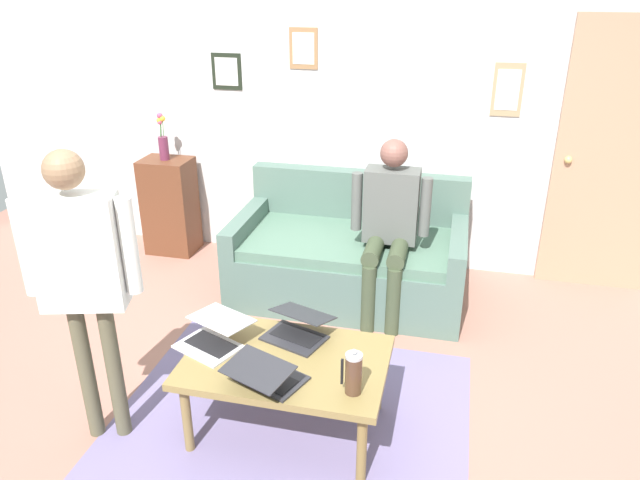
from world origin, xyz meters
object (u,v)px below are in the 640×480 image
(couch, at_px, (350,257))
(flower_vase, at_px, (163,142))
(person_standing, at_px, (81,266))
(laptop_center, at_px, (267,375))
(side_shelf, at_px, (170,206))
(french_press, at_px, (353,373))
(laptop_left, at_px, (297,329))
(person_seated, at_px, (389,220))
(laptop_right, at_px, (213,337))
(interior_door, at_px, (612,161))
(coffee_table, at_px, (286,366))

(couch, height_order, flower_vase, flower_vase)
(person_standing, bearing_deg, laptop_center, -177.28)
(side_shelf, bearing_deg, french_press, 133.06)
(laptop_left, height_order, flower_vase, flower_vase)
(person_standing, bearing_deg, laptop_left, -153.22)
(couch, bearing_deg, side_shelf, -13.61)
(french_press, distance_m, person_seated, 1.55)
(couch, relative_size, laptop_left, 4.23)
(laptop_right, bearing_deg, laptop_center, 147.06)
(flower_vase, bearing_deg, person_seated, 162.30)
(interior_door, relative_size, person_standing, 1.29)
(laptop_right, xyz_separation_m, french_press, (-0.81, 0.22, 0.06))
(person_seated, bearing_deg, french_press, 91.35)
(laptop_right, bearing_deg, person_standing, 29.57)
(interior_door, relative_size, laptop_right, 4.66)
(person_seated, bearing_deg, couch, -35.83)
(interior_door, distance_m, french_press, 2.83)
(person_standing, bearing_deg, coffee_table, -164.71)
(french_press, bearing_deg, laptop_center, 3.73)
(person_standing, bearing_deg, laptop_right, -150.43)
(couch, xyz_separation_m, person_standing, (0.97, 1.84, 0.71))
(couch, height_order, person_seated, person_seated)
(laptop_center, relative_size, person_standing, 0.26)
(interior_door, xyz_separation_m, laptop_right, (2.30, 2.14, -0.52))
(laptop_right, bearing_deg, laptop_left, -156.82)
(laptop_left, height_order, person_seated, person_seated)
(interior_door, height_order, flower_vase, interior_door)
(laptop_center, xyz_separation_m, person_standing, (0.90, 0.04, 0.51))
(laptop_center, height_order, side_shelf, side_shelf)
(couch, bearing_deg, coffee_table, 88.63)
(laptop_left, relative_size, laptop_center, 0.97)
(interior_door, bearing_deg, couch, 17.79)
(french_press, height_order, person_standing, person_standing)
(interior_door, relative_size, side_shelf, 2.43)
(side_shelf, bearing_deg, laptop_center, 126.16)
(laptop_center, distance_m, flower_vase, 2.78)
(french_press, height_order, flower_vase, flower_vase)
(couch, distance_m, person_standing, 2.20)
(laptop_center, height_order, french_press, french_press)
(side_shelf, bearing_deg, coffee_table, 129.54)
(laptop_left, relative_size, person_seated, 0.32)
(laptop_center, bearing_deg, flower_vase, -53.85)
(french_press, relative_size, side_shelf, 0.29)
(laptop_center, height_order, person_seated, person_seated)
(laptop_left, bearing_deg, laptop_right, 23.18)
(laptop_left, height_order, french_press, french_press)
(flower_vase, xyz_separation_m, person_seated, (-2.00, 0.64, -0.27))
(laptop_center, bearing_deg, side_shelf, -53.84)
(couch, xyz_separation_m, french_press, (-0.35, 1.77, 0.26))
(laptop_center, bearing_deg, french_press, -176.27)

